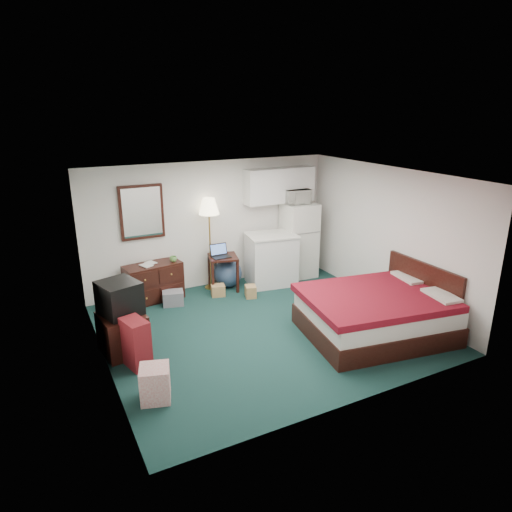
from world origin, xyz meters
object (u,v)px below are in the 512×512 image
dresser (154,282)px  kitchen_counter (271,260)px  suitcase (136,343)px  desk (223,273)px  bed (376,314)px  tv_stand (123,333)px  floor_lamp (210,244)px  fridge (299,240)px

dresser → kitchen_counter: size_ratio=1.03×
dresser → suitcase: dresser is taller
dresser → desk: bearing=-12.6°
desk → bed: bearing=-49.5°
dresser → suitcase: bearing=-119.3°
dresser → bed: 4.05m
kitchen_counter → tv_stand: size_ratio=1.55×
tv_stand → suitcase: bearing=-88.3°
dresser → desk: (1.37, -0.11, -0.01)m
dresser → suitcase: 2.31m
desk → tv_stand: bearing=-131.2°
floor_lamp → suitcase: size_ratio=2.60×
tv_stand → kitchen_counter: bearing=15.1°
floor_lamp → bed: (1.59, -3.03, -0.57)m
fridge → tv_stand: (-4.04, -1.58, -0.49)m
desk → fridge: 1.81m
desk → bed: (1.40, -2.85, 0.00)m
desk → tv_stand: 2.77m
desk → suitcase: bearing=-122.7°
suitcase → desk: bearing=28.3°
kitchen_counter → bed: bearing=-72.7°
dresser → kitchen_counter: (2.37, -0.27, 0.15)m
tv_stand → suitcase: size_ratio=0.93×
dresser → bed: (2.77, -2.96, -0.01)m
desk → suitcase: (-2.20, -2.05, 0.01)m
floor_lamp → bed: bearing=-62.3°
tv_stand → fridge: bearing=13.2°
kitchen_counter → bed: size_ratio=0.47×
floor_lamp → tv_stand: (-2.10, -1.75, -0.61)m
kitchen_counter → suitcase: size_ratio=1.44×
dresser → bed: dresser is taller
floor_lamp → bed: 3.47m
desk → kitchen_counter: bearing=5.1°
fridge → bed: (-0.36, -2.86, -0.44)m
fridge → bed: size_ratio=0.73×
dresser → fridge: fridge is taller
kitchen_counter → suitcase: (-3.20, -1.89, -0.16)m
fridge → tv_stand: bearing=-155.5°
dresser → kitchen_counter: 2.39m
suitcase → floor_lamp: bearing=33.2°
fridge → desk: bearing=-176.6°
fridge → bed: fridge is taller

